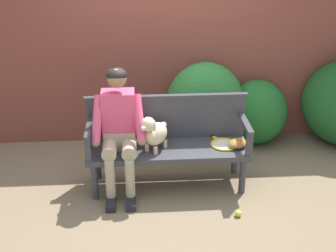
% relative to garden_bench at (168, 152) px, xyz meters
% --- Properties ---
extents(ground_plane, '(40.00, 40.00, 0.00)m').
position_rel_garden_bench_xyz_m(ground_plane, '(0.00, 0.00, -0.41)').
color(ground_plane, '#7A664C').
extents(brick_garden_fence, '(8.00, 0.30, 2.06)m').
position_rel_garden_bench_xyz_m(brick_garden_fence, '(0.00, 1.29, 0.63)').
color(brick_garden_fence, brown).
rests_on(brick_garden_fence, ground).
extents(hedge_bush_far_right, '(0.97, 0.75, 1.09)m').
position_rel_garden_bench_xyz_m(hedge_bush_far_right, '(0.52, 0.91, 0.14)').
color(hedge_bush_far_right, '#286B2D').
rests_on(hedge_bush_far_right, ground).
extents(hedge_bush_mid_right, '(0.76, 0.68, 0.83)m').
position_rel_garden_bench_xyz_m(hedge_bush_mid_right, '(1.19, 0.96, 0.01)').
color(hedge_bush_mid_right, '#1E5B23').
rests_on(hedge_bush_mid_right, ground).
extents(garden_bench, '(1.71, 0.54, 0.47)m').
position_rel_garden_bench_xyz_m(garden_bench, '(0.00, 0.00, 0.00)').
color(garden_bench, '#38383D').
rests_on(garden_bench, ground).
extents(bench_backrest, '(1.75, 0.06, 0.50)m').
position_rel_garden_bench_xyz_m(bench_backrest, '(0.00, 0.24, 0.31)').
color(bench_backrest, '#38383D').
rests_on(bench_backrest, garden_bench).
extents(bench_armrest_left_end, '(0.06, 0.54, 0.28)m').
position_rel_garden_bench_xyz_m(bench_armrest_left_end, '(-0.81, -0.09, 0.26)').
color(bench_armrest_left_end, '#38383D').
rests_on(bench_armrest_left_end, garden_bench).
extents(bench_armrest_right_end, '(0.06, 0.54, 0.28)m').
position_rel_garden_bench_xyz_m(bench_armrest_right_end, '(0.81, -0.09, 0.26)').
color(bench_armrest_right_end, '#38383D').
rests_on(bench_armrest_right_end, garden_bench).
extents(person_seated, '(0.56, 0.67, 1.34)m').
position_rel_garden_bench_xyz_m(person_seated, '(-0.51, -0.02, 0.33)').
color(person_seated, black).
rests_on(person_seated, ground).
extents(dog_on_bench, '(0.34, 0.39, 0.41)m').
position_rel_garden_bench_xyz_m(dog_on_bench, '(-0.15, -0.06, 0.27)').
color(dog_on_bench, beige).
rests_on(dog_on_bench, garden_bench).
extents(tennis_racket, '(0.39, 0.57, 0.03)m').
position_rel_garden_bench_xyz_m(tennis_racket, '(0.59, 0.03, 0.07)').
color(tennis_racket, yellow).
rests_on(tennis_racket, garden_bench).
extents(baseball_glove, '(0.28, 0.27, 0.09)m').
position_rel_garden_bench_xyz_m(baseball_glove, '(0.73, -0.04, 0.10)').
color(baseball_glove, '#9E6B2D').
rests_on(baseball_glove, garden_bench).
extents(tennis_ball, '(0.07, 0.07, 0.07)m').
position_rel_garden_bench_xyz_m(tennis_ball, '(0.65, -0.63, -0.37)').
color(tennis_ball, '#CCDB33').
rests_on(tennis_ball, ground).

